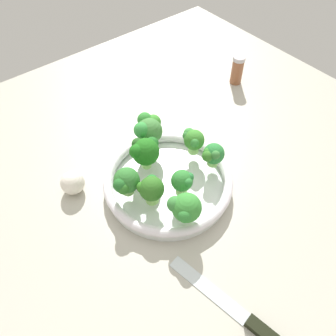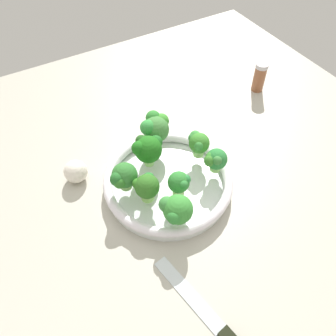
# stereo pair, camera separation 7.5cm
# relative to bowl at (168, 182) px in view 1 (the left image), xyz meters

# --- Properties ---
(ground_plane) EXTENTS (1.30, 1.30, 0.03)m
(ground_plane) POSITION_rel_bowl_xyz_m (0.02, -0.02, -0.03)
(ground_plane) COLOR #B2AE9F
(bowl) EXTENTS (0.29, 0.29, 0.04)m
(bowl) POSITION_rel_bowl_xyz_m (0.00, 0.00, 0.00)
(bowl) COLOR white
(bowl) RESTS_ON ground_plane
(broccoli_floret_0) EXTENTS (0.08, 0.07, 0.08)m
(broccoli_floret_0) POSITION_rel_bowl_xyz_m (-0.02, 0.06, 0.07)
(broccoli_floret_0) COLOR #94CD6C
(broccoli_floret_0) RESTS_ON bowl
(broccoli_floret_1) EXTENTS (0.06, 0.05, 0.06)m
(broccoli_floret_1) POSITION_rel_bowl_xyz_m (0.10, -0.03, 0.05)
(broccoli_floret_1) COLOR #91D36C
(broccoli_floret_1) RESTS_ON bowl
(broccoli_floret_2) EXTENTS (0.08, 0.07, 0.08)m
(broccoli_floret_2) POSITION_rel_bowl_xyz_m (0.03, 0.11, 0.07)
(broccoli_floret_2) COLOR #94D069
(broccoli_floret_2) RESTS_ON bowl
(broccoli_floret_3) EXTENTS (0.06, 0.06, 0.07)m
(broccoli_floret_3) POSITION_rel_bowl_xyz_m (-0.04, -0.11, 0.06)
(broccoli_floret_3) COLOR #A2D76D
(broccoli_floret_3) RESTS_ON bowl
(broccoli_floret_4) EXTENTS (0.06, 0.06, 0.07)m
(broccoli_floret_4) POSITION_rel_bowl_xyz_m (-0.10, 0.02, 0.06)
(broccoli_floret_4) COLOR #80BA5F
(broccoli_floret_4) RESTS_ON bowl
(broccoli_floret_5) EXTENTS (0.05, 0.06, 0.07)m
(broccoli_floret_5) POSITION_rel_bowl_xyz_m (-0.07, -0.03, 0.06)
(broccoli_floret_5) COLOR #86C05A
(broccoli_floret_5) RESTS_ON bowl
(broccoli_floret_6) EXTENTS (0.05, 0.05, 0.06)m
(broccoli_floret_6) POSITION_rel_bowl_xyz_m (-0.00, -0.05, 0.06)
(broccoli_floret_6) COLOR #93C768
(broccoli_floret_6) RESTS_ON bowl
(broccoli_floret_7) EXTENTS (0.05, 0.06, 0.06)m
(broccoli_floret_7) POSITION_rel_bowl_xyz_m (0.09, 0.02, 0.06)
(broccoli_floret_7) COLOR #92CB6B
(broccoli_floret_7) RESTS_ON bowl
(knife) EXTENTS (0.07, 0.27, 0.01)m
(knife) POSITION_rel_bowl_xyz_m (-0.08, -0.32, -0.01)
(knife) COLOR silver
(knife) RESTS_ON ground_plane
(garlic_bulb) EXTENTS (0.05, 0.05, 0.05)m
(garlic_bulb) POSITION_rel_bowl_xyz_m (-0.17, 0.13, 0.01)
(garlic_bulb) COLOR white
(garlic_bulb) RESTS_ON ground_plane
(pepper_shaker) EXTENTS (0.04, 0.04, 0.09)m
(pepper_shaker) POSITION_rel_bowl_xyz_m (0.41, 0.19, 0.02)
(pepper_shaker) COLOR brown
(pepper_shaker) RESTS_ON ground_plane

